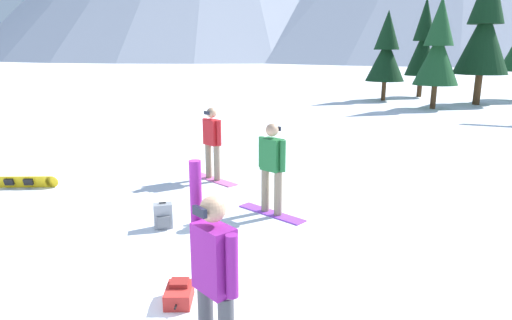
# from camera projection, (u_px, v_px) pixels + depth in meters

# --- Properties ---
(snowboarder_foreground) EXTENTS (1.51, 0.94, 2.08)m
(snowboarder_foreground) POSITION_uv_depth(u_px,v_px,m) (215.00, 281.00, 4.08)
(snowboarder_foreground) COLOR black
(snowboarder_foreground) RESTS_ON ground_plane
(snowboarder_midground) EXTENTS (1.47, 0.78, 1.75)m
(snowboarder_midground) POSITION_uv_depth(u_px,v_px,m) (272.00, 167.00, 8.30)
(snowboarder_midground) COLOR #993FD8
(snowboarder_midground) RESTS_ON ground_plane
(snowboarder_background) EXTENTS (1.48, 0.87, 1.75)m
(snowboarder_background) POSITION_uv_depth(u_px,v_px,m) (212.00, 142.00, 10.53)
(snowboarder_background) COLOR pink
(snowboarder_background) RESTS_ON ground_plane
(loose_snowboard_far_spare) EXTENTS (1.63, 0.77, 0.28)m
(loose_snowboard_far_spare) POSITION_uv_depth(u_px,v_px,m) (20.00, 182.00, 10.08)
(loose_snowboard_far_spare) COLOR yellow
(loose_snowboard_far_spare) RESTS_ON ground_plane
(backpack_grey) EXTENTS (0.38, 0.37, 0.47)m
(backpack_grey) POSITION_uv_depth(u_px,v_px,m) (163.00, 216.00, 7.81)
(backpack_grey) COLOR gray
(backpack_grey) RESTS_ON ground_plane
(backpack_red) EXTENTS (0.46, 0.55, 0.27)m
(backpack_red) POSITION_uv_depth(u_px,v_px,m) (179.00, 294.00, 5.52)
(backpack_red) COLOR red
(backpack_red) RESTS_ON ground_plane
(pine_tree_broad) EXTENTS (2.89, 2.89, 7.74)m
(pine_tree_broad) POSITION_uv_depth(u_px,v_px,m) (485.00, 28.00, 24.36)
(pine_tree_broad) COLOR #472D19
(pine_tree_broad) RESTS_ON ground_plane
(pine_tree_short) EXTENTS (2.31, 2.31, 5.34)m
(pine_tree_short) POSITION_uv_depth(u_px,v_px,m) (386.00, 52.00, 26.77)
(pine_tree_short) COLOR #472D19
(pine_tree_short) RESTS_ON ground_plane
(pine_tree_leaning) EXTENTS (2.27, 2.27, 5.68)m
(pine_tree_leaning) POSITION_uv_depth(u_px,v_px,m) (438.00, 49.00, 22.86)
(pine_tree_leaning) COLOR #472D19
(pine_tree_leaning) RESTS_ON ground_plane
(pine_tree_young) EXTENTS (2.09, 2.09, 6.31)m
(pine_tree_young) POSITION_uv_depth(u_px,v_px,m) (423.00, 43.00, 28.78)
(pine_tree_young) COLOR #472D19
(pine_tree_young) RESTS_ON ground_plane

